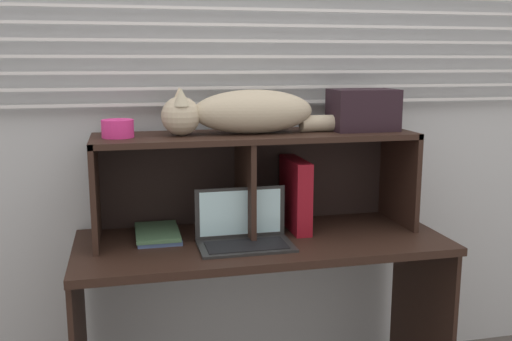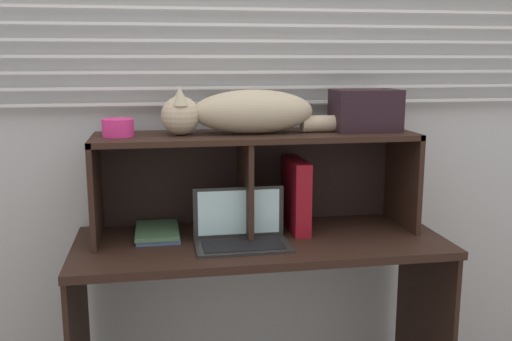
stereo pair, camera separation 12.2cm
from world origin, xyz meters
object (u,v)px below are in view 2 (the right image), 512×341
at_px(book_stack, 158,232).
at_px(storage_box, 365,110).
at_px(binder_upright, 296,195).
at_px(cat, 245,113).
at_px(small_basket, 118,128).
at_px(laptop, 241,233).

distance_m(book_stack, storage_box, 0.95).
bearing_deg(storage_box, binder_upright, 180.00).
bearing_deg(binder_upright, book_stack, 179.61).
relative_size(binder_upright, storage_box, 1.11).
relative_size(cat, small_basket, 6.96).
height_order(binder_upright, book_stack, binder_upright).
xyz_separation_m(binder_upright, book_stack, (-0.55, 0.00, -0.13)).
height_order(cat, small_basket, cat).
distance_m(book_stack, small_basket, 0.43).
bearing_deg(book_stack, binder_upright, -0.39).
height_order(cat, book_stack, cat).
xyz_separation_m(laptop, binder_upright, (0.24, 0.15, 0.10)).
height_order(book_stack, storage_box, storage_box).
xyz_separation_m(laptop, small_basket, (-0.44, 0.15, 0.38)).
relative_size(cat, binder_upright, 2.84).
relative_size(binder_upright, book_stack, 1.10).
bearing_deg(small_basket, laptop, -19.35).
bearing_deg(small_basket, book_stack, 1.64).
height_order(cat, storage_box, cat).
height_order(cat, binder_upright, cat).
relative_size(laptop, book_stack, 1.33).
height_order(laptop, small_basket, small_basket).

